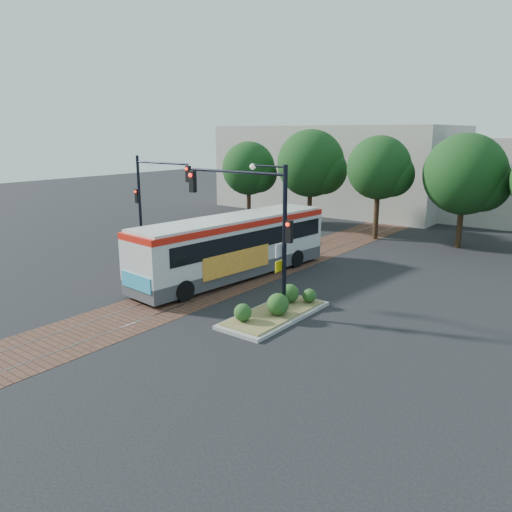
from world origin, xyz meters
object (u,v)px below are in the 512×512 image
object	(u,v)px
traffic_island	(277,309)
signal_pole_left	(151,190)
parked_car	(278,232)
signal_pole_main	(260,214)
officer	(177,233)
city_bus	(234,244)

from	to	relation	value
traffic_island	signal_pole_left	world-z (taller)	signal_pole_left
parked_car	signal_pole_main	bearing A→B (deg)	-162.34
signal_pole_main	officer	distance (m)	14.14
signal_pole_left	parked_car	size ratio (longest dim) A/B	1.36
city_bus	parked_car	distance (m)	9.47
traffic_island	signal_pole_main	xyz separation A→B (m)	(-0.96, 0.09, 3.83)
city_bus	parked_car	bearing A→B (deg)	116.49
traffic_island	signal_pole_main	world-z (taller)	signal_pole_main
officer	signal_pole_left	bearing A→B (deg)	87.37
city_bus	parked_car	xyz separation A→B (m)	(-3.37, 8.77, -1.14)
signal_pole_left	officer	distance (m)	3.56
city_bus	traffic_island	distance (m)	6.31
traffic_island	parked_car	distance (m)	14.84
city_bus	officer	xyz separation A→B (m)	(-7.84, 3.41, -0.91)
city_bus	traffic_island	xyz separation A→B (m)	(5.12, -3.40, -1.45)
traffic_island	signal_pole_main	size ratio (longest dim) A/B	0.87
officer	city_bus	bearing A→B (deg)	160.60
signal_pole_left	officer	size ratio (longest dim) A/B	3.44
traffic_island	signal_pole_left	xyz separation A→B (m)	(-13.19, 4.89, 3.54)
traffic_island	parked_car	bearing A→B (deg)	124.89
officer	traffic_island	bearing A→B (deg)	156.40
city_bus	officer	distance (m)	8.60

